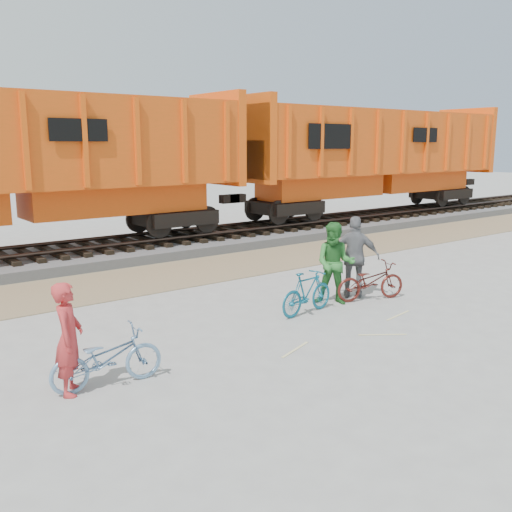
% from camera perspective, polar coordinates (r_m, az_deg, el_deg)
% --- Properties ---
extents(ground, '(120.00, 120.00, 0.00)m').
position_cam_1_polar(ground, '(11.15, 5.09, -7.08)').
color(ground, '#9E9E99').
rests_on(ground, ground).
extents(gravel_strip, '(120.00, 3.00, 0.02)m').
position_cam_1_polar(gravel_strip, '(15.49, -8.79, -1.92)').
color(gravel_strip, '#8C7457').
rests_on(gravel_strip, ground).
extents(ballast_bed, '(120.00, 4.00, 0.30)m').
position_cam_1_polar(ballast_bed, '(18.55, -14.03, 0.49)').
color(ballast_bed, slate).
rests_on(ballast_bed, ground).
extents(track, '(120.00, 2.60, 0.24)m').
position_cam_1_polar(track, '(18.49, -14.08, 1.47)').
color(track, black).
rests_on(track, ballast_bed).
extents(hopper_car_center, '(14.00, 3.13, 4.65)m').
position_cam_1_polar(hopper_car_center, '(17.31, -23.39, 8.70)').
color(hopper_car_center, black).
rests_on(hopper_car_center, track).
extents(hopper_car_right, '(14.00, 3.13, 4.65)m').
position_cam_1_polar(hopper_car_right, '(25.57, 11.70, 9.89)').
color(hopper_car_right, black).
rests_on(hopper_car_right, track).
extents(bicycle_blue, '(1.70, 0.73, 0.87)m').
position_cam_1_polar(bicycle_blue, '(8.66, -14.69, -9.85)').
color(bicycle_blue, '#688EB4').
rests_on(bicycle_blue, ground).
extents(bicycle_teal, '(1.55, 0.61, 0.91)m').
position_cam_1_polar(bicycle_teal, '(11.87, 5.13, -3.66)').
color(bicycle_teal, '#0F5771').
rests_on(bicycle_teal, ground).
extents(bicycle_maroon, '(1.76, 1.06, 0.87)m').
position_cam_1_polar(bicycle_maroon, '(13.11, 11.38, -2.49)').
color(bicycle_maroon, '#501914').
rests_on(bicycle_maroon, ground).
extents(person_solo, '(0.64, 0.71, 1.62)m').
position_cam_1_polar(person_solo, '(8.46, -18.23, -7.85)').
color(person_solo, '#B62C2E').
rests_on(person_solo, ground).
extents(person_man, '(1.09, 1.12, 1.81)m').
position_cam_1_polar(person_man, '(12.59, 7.91, -0.75)').
color(person_man, '#2A702C').
rests_on(person_man, ground).
extents(person_woman, '(1.10, 1.11, 1.88)m').
position_cam_1_polar(person_woman, '(13.19, 9.88, -0.11)').
color(person_woman, slate).
rests_on(person_woman, ground).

